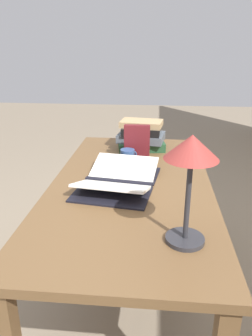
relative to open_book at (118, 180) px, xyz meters
The scene contains 7 objects.
ground_plane 0.75m from the open_book, 112.40° to the left, with size 12.00×12.00×0.00m, color gray.
reading_desk 0.13m from the open_book, 112.40° to the left, with size 1.54×0.77×0.72m.
open_book is the anchor object (origin of this frame).
book_stack_tall 0.57m from the open_book, behind, with size 0.23×0.31×0.18m.
book_standing_upright 0.37m from the open_book, 169.60° to the left, with size 0.04×0.15×0.20m.
reading_lamp 0.61m from the open_book, 31.74° to the left, with size 0.17×0.17×0.38m.
coffee_mug 0.28m from the open_book, behind, with size 0.09×0.09×0.08m.
Camera 1 is at (1.46, 0.11, 1.37)m, focal length 35.00 mm.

